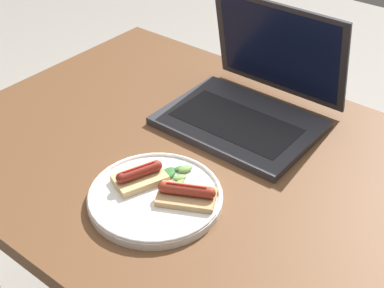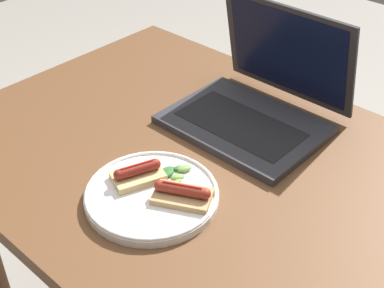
% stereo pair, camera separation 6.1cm
% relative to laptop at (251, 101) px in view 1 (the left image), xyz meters
% --- Properties ---
extents(desk, '(1.19, 0.83, 0.76)m').
position_rel_laptop_xyz_m(desk, '(0.02, -0.19, -0.14)').
color(desk, brown).
rests_on(desk, ground_plane).
extents(laptop, '(0.35, 0.31, 0.26)m').
position_rel_laptop_xyz_m(laptop, '(0.00, 0.00, 0.00)').
color(laptop, '#2D2D33').
rests_on(laptop, desk).
extents(plate, '(0.26, 0.26, 0.02)m').
position_rel_laptop_xyz_m(plate, '(0.02, -0.36, -0.04)').
color(plate, white).
rests_on(plate, desk).
extents(sausage_toast_left, '(0.10, 0.12, 0.04)m').
position_rel_laptop_xyz_m(sausage_toast_left, '(-0.03, -0.35, -0.02)').
color(sausage_toast_left, tan).
rests_on(sausage_toast_left, plate).
extents(sausage_toast_middle, '(0.13, 0.11, 0.04)m').
position_rel_laptop_xyz_m(sausage_toast_middle, '(0.08, -0.33, -0.02)').
color(sausage_toast_middle, tan).
rests_on(sausage_toast_middle, plate).
extents(salad_pile, '(0.06, 0.08, 0.01)m').
position_rel_laptop_xyz_m(salad_pile, '(0.01, -0.29, -0.03)').
color(salad_pile, '#2D662D').
rests_on(salad_pile, plate).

